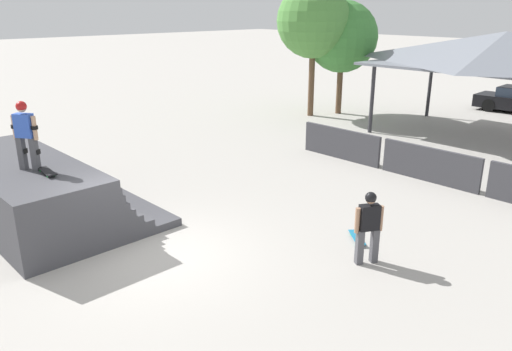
{
  "coord_description": "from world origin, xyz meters",
  "views": [
    {
      "loc": [
        8.51,
        -4.91,
        5.06
      ],
      "look_at": [
        -0.5,
        3.61,
        0.85
      ],
      "focal_mm": 35.0,
      "sensor_mm": 36.0,
      "label": 1
    }
  ],
  "objects_px": {
    "skater_on_deck": "(25,131)",
    "skateboard_on_deck": "(48,172)",
    "tree_beside_pavilion": "(314,21)",
    "skateboard_on_ground": "(357,238)",
    "tree_far_back": "(342,37)",
    "bystander_walking": "(369,222)"
  },
  "relations": [
    {
      "from": "tree_beside_pavilion",
      "to": "tree_far_back",
      "type": "bearing_deg",
      "value": 67.14
    },
    {
      "from": "skater_on_deck",
      "to": "tree_far_back",
      "type": "relative_size",
      "value": 0.29
    },
    {
      "from": "skateboard_on_ground",
      "to": "tree_beside_pavilion",
      "type": "xyz_separation_m",
      "value": [
        -9.76,
        9.7,
        4.35
      ]
    },
    {
      "from": "bystander_walking",
      "to": "tree_far_back",
      "type": "height_order",
      "value": "tree_far_back"
    },
    {
      "from": "bystander_walking",
      "to": "skater_on_deck",
      "type": "bearing_deg",
      "value": -24.72
    },
    {
      "from": "skater_on_deck",
      "to": "tree_beside_pavilion",
      "type": "relative_size",
      "value": 0.26
    },
    {
      "from": "skateboard_on_ground",
      "to": "tree_far_back",
      "type": "distance_m",
      "value": 14.86
    },
    {
      "from": "bystander_walking",
      "to": "tree_far_back",
      "type": "relative_size",
      "value": 0.29
    },
    {
      "from": "tree_beside_pavilion",
      "to": "tree_far_back",
      "type": "xyz_separation_m",
      "value": [
        0.6,
        1.42,
        -0.73
      ]
    },
    {
      "from": "skateboard_on_ground",
      "to": "tree_far_back",
      "type": "bearing_deg",
      "value": 168.88
    },
    {
      "from": "skater_on_deck",
      "to": "tree_beside_pavilion",
      "type": "distance_m",
      "value": 15.49
    },
    {
      "from": "skateboard_on_deck",
      "to": "skater_on_deck",
      "type": "bearing_deg",
      "value": -161.57
    },
    {
      "from": "skateboard_on_ground",
      "to": "tree_beside_pavilion",
      "type": "bearing_deg",
      "value": 174.58
    },
    {
      "from": "skateboard_on_deck",
      "to": "tree_beside_pavilion",
      "type": "height_order",
      "value": "tree_beside_pavilion"
    },
    {
      "from": "skateboard_on_deck",
      "to": "tree_far_back",
      "type": "bearing_deg",
      "value": 109.54
    },
    {
      "from": "skateboard_on_deck",
      "to": "skateboard_on_ground",
      "type": "xyz_separation_m",
      "value": [
        4.88,
        4.91,
        -1.54
      ]
    },
    {
      "from": "skateboard_on_ground",
      "to": "tree_far_back",
      "type": "relative_size",
      "value": 0.14
    },
    {
      "from": "skateboard_on_ground",
      "to": "tree_beside_pavilion",
      "type": "relative_size",
      "value": 0.12
    },
    {
      "from": "tree_beside_pavilion",
      "to": "skateboard_on_ground",
      "type": "bearing_deg",
      "value": -44.84
    },
    {
      "from": "skater_on_deck",
      "to": "skateboard_on_deck",
      "type": "height_order",
      "value": "skater_on_deck"
    },
    {
      "from": "skater_on_deck",
      "to": "bystander_walking",
      "type": "height_order",
      "value": "skater_on_deck"
    },
    {
      "from": "skater_on_deck",
      "to": "tree_far_back",
      "type": "bearing_deg",
      "value": 69.31
    }
  ]
}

